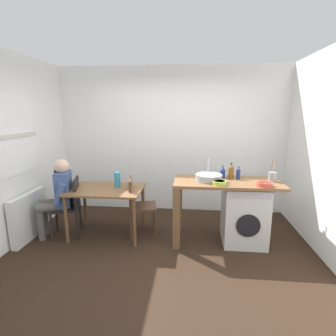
% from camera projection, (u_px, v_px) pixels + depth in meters
% --- Properties ---
extents(ground_plane, '(5.46, 5.46, 0.00)m').
position_uv_depth(ground_plane, '(161.00, 255.00, 3.45)').
color(ground_plane, black).
extents(wall_back, '(4.60, 0.10, 2.70)m').
position_uv_depth(wall_back, '(172.00, 140.00, 4.87)').
color(wall_back, white).
rests_on(wall_back, ground_plane).
extents(radiator, '(0.10, 0.80, 0.70)m').
position_uv_depth(radiator, '(29.00, 216.00, 3.86)').
color(radiator, white).
rests_on(radiator, ground_plane).
extents(dining_table, '(1.10, 0.76, 0.74)m').
position_uv_depth(dining_table, '(106.00, 195.00, 3.93)').
color(dining_table, brown).
rests_on(dining_table, ground_plane).
extents(chair_person_seat, '(0.50, 0.50, 0.90)m').
position_uv_depth(chair_person_seat, '(70.00, 204.00, 3.93)').
color(chair_person_seat, black).
rests_on(chair_person_seat, ground_plane).
extents(chair_opposite, '(0.47, 0.47, 0.90)m').
position_uv_depth(chair_opposite, '(138.00, 203.00, 3.94)').
color(chair_opposite, '#4C3323').
rests_on(chair_opposite, ground_plane).
extents(seated_person, '(0.55, 0.54, 1.20)m').
position_uv_depth(seated_person, '(58.00, 194.00, 3.87)').
color(seated_person, '#595651').
rests_on(seated_person, ground_plane).
extents(kitchen_counter, '(1.50, 0.68, 0.92)m').
position_uv_depth(kitchen_counter, '(212.00, 191.00, 3.71)').
color(kitchen_counter, brown).
rests_on(kitchen_counter, ground_plane).
extents(washing_machine, '(0.60, 0.61, 0.86)m').
position_uv_depth(washing_machine, '(244.00, 214.00, 3.73)').
color(washing_machine, silver).
rests_on(washing_machine, ground_plane).
extents(sink_basin, '(0.38, 0.38, 0.09)m').
position_uv_depth(sink_basin, '(209.00, 177.00, 3.67)').
color(sink_basin, '#9EA0A5').
rests_on(sink_basin, kitchen_counter).
extents(tap, '(0.02, 0.02, 0.28)m').
position_uv_depth(tap, '(208.00, 168.00, 3.82)').
color(tap, '#B2B2B7').
rests_on(tap, kitchen_counter).
extents(bottle_tall_green, '(0.07, 0.07, 0.18)m').
position_uv_depth(bottle_tall_green, '(223.00, 173.00, 3.79)').
color(bottle_tall_green, navy).
rests_on(bottle_tall_green, kitchen_counter).
extents(bottle_squat_brown, '(0.08, 0.08, 0.23)m').
position_uv_depth(bottle_squat_brown, '(231.00, 171.00, 3.77)').
color(bottle_squat_brown, brown).
rests_on(bottle_squat_brown, kitchen_counter).
extents(bottle_clear_small, '(0.06, 0.06, 0.19)m').
position_uv_depth(bottle_clear_small, '(238.00, 173.00, 3.74)').
color(bottle_clear_small, navy).
rests_on(bottle_clear_small, kitchen_counter).
extents(mixing_bowl, '(0.19, 0.19, 0.05)m').
position_uv_depth(mixing_bowl, '(219.00, 182.00, 3.46)').
color(mixing_bowl, '#A8C63D').
rests_on(mixing_bowl, kitchen_counter).
extents(utensil_crock, '(0.11, 0.11, 0.30)m').
position_uv_depth(utensil_crock, '(272.00, 176.00, 3.63)').
color(utensil_crock, gray).
rests_on(utensil_crock, kitchen_counter).
extents(colander, '(0.20, 0.20, 0.06)m').
position_uv_depth(colander, '(264.00, 184.00, 3.39)').
color(colander, '#D84C38').
rests_on(colander, kitchen_counter).
extents(vase, '(0.09, 0.09, 0.24)m').
position_uv_depth(vase, '(117.00, 180.00, 3.96)').
color(vase, teal).
rests_on(vase, dining_table).
extents(scissors, '(0.15, 0.06, 0.01)m').
position_uv_depth(scissors, '(225.00, 182.00, 3.56)').
color(scissors, '#B2B2B7').
rests_on(scissors, kitchen_counter).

